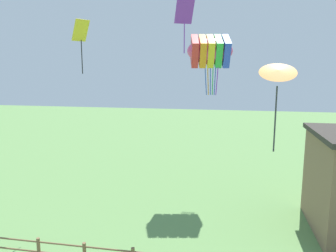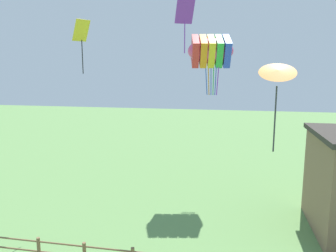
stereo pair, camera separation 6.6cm
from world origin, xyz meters
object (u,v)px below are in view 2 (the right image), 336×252
kite_orange_delta (278,73)px  kite_purple_streamer (185,15)px  kite_rainbow_parafoil (211,51)px  kite_yellow_diamond (81,35)px

kite_orange_delta → kite_purple_streamer: (-3.77, 6.25, 2.80)m
kite_rainbow_parafoil → kite_purple_streamer: kite_purple_streamer is taller
kite_yellow_diamond → kite_orange_delta: bearing=-33.8°
kite_orange_delta → kite_yellow_diamond: kite_yellow_diamond is taller
kite_rainbow_parafoil → kite_orange_delta: (2.72, -10.53, -1.24)m
kite_rainbow_parafoil → kite_purple_streamer: size_ratio=1.45×
kite_rainbow_parafoil → kite_purple_streamer: 4.67m
kite_rainbow_parafoil → kite_yellow_diamond: size_ratio=1.35×
kite_orange_delta → kite_purple_streamer: kite_purple_streamer is taller
kite_yellow_diamond → kite_rainbow_parafoil: bearing=32.8°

